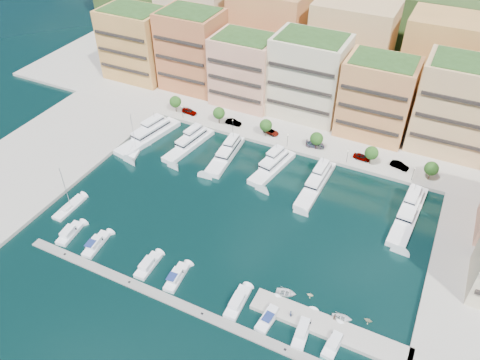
{
  "coord_description": "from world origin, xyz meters",
  "views": [
    {
      "loc": [
        37.49,
        -76.78,
        80.84
      ],
      "look_at": [
        -2.85,
        5.39,
        6.0
      ],
      "focal_mm": 35.0,
      "sensor_mm": 36.0,
      "label": 1
    }
  ],
  "objects_px": {
    "tender_2": "(342,318)",
    "yacht_6": "(409,212)",
    "cruiser_9": "(334,342)",
    "car_3": "(315,145)",
    "car_0": "(189,111)",
    "car_1": "(234,122)",
    "tree_5": "(431,169)",
    "tree_0": "(175,102)",
    "cruiser_1": "(96,244)",
    "tender_0": "(286,293)",
    "yacht_4": "(317,182)",
    "cruiser_0": "(70,233)",
    "lamppost_0": "(182,110)",
    "lamppost_2": "(288,138)",
    "lamppost_4": "(414,172)",
    "sailboat_0": "(69,208)",
    "car_2": "(271,132)",
    "car_4": "(362,157)",
    "tree_1": "(219,113)",
    "yacht_0": "(150,134)",
    "person_1": "(334,317)",
    "yacht_1": "(190,143)",
    "yacht_2": "(226,153)",
    "car_5": "(400,165)",
    "lamppost_1": "(233,124)",
    "tree_2": "(266,125)",
    "tree_3": "(317,139)",
    "tender_1": "(310,295)",
    "lamppost_3": "(348,154)",
    "yacht_3": "(273,165)",
    "cruiser_7": "(270,316)",
    "cruiser_8": "(303,329)",
    "cruiser_4": "(176,277)",
    "sailboat_2": "(135,151)",
    "cruiser_3": "(148,266)",
    "cruiser_6": "(237,302)",
    "tree_4": "(372,153)",
    "person_0": "(291,314)"
  },
  "relations": [
    {
      "from": "cruiser_7",
      "to": "cruiser_6",
      "type": "bearing_deg",
      "value": 179.84
    },
    {
      "from": "tender_0",
      "to": "car_1",
      "type": "relative_size",
      "value": 0.85
    },
    {
      "from": "tender_2",
      "to": "lamppost_0",
      "type": "bearing_deg",
      "value": 43.08
    },
    {
      "from": "yacht_1",
      "to": "lamppost_2",
      "type": "bearing_deg",
      "value": 23.22
    },
    {
      "from": "cruiser_1",
      "to": "tender_1",
      "type": "relative_size",
      "value": 5.72
    },
    {
      "from": "cruiser_3",
      "to": "sailboat_2",
      "type": "distance_m",
      "value": 45.09
    },
    {
      "from": "cruiser_8",
      "to": "person_0",
      "type": "relative_size",
      "value": 5.39
    },
    {
      "from": "yacht_4",
      "to": "car_0",
      "type": "xyz_separation_m",
      "value": [
        -48.93,
        15.41,
        0.76
      ]
    },
    {
      "from": "tree_1",
      "to": "sailboat_0",
      "type": "bearing_deg",
      "value": -107.28
    },
    {
      "from": "lamppost_4",
      "to": "car_4",
      "type": "height_order",
      "value": "lamppost_4"
    },
    {
      "from": "tree_0",
      "to": "lamppost_1",
      "type": "xyz_separation_m",
      "value": [
        22.0,
        -2.3,
        -0.92
      ]
    },
    {
      "from": "lamppost_0",
      "to": "sailboat_0",
      "type": "relative_size",
      "value": 0.32
    },
    {
      "from": "lamppost_0",
      "to": "car_2",
      "type": "bearing_deg",
      "value": 8.11
    },
    {
      "from": "car_4",
      "to": "sailboat_0",
      "type": "bearing_deg",
      "value": 134.22
    },
    {
      "from": "tree_1",
      "to": "lamppost_4",
      "type": "relative_size",
      "value": 1.35
    },
    {
      "from": "lamppost_3",
      "to": "lamppost_1",
      "type": "bearing_deg",
      "value": 180.0
    },
    {
      "from": "yacht_1",
      "to": "car_4",
      "type": "relative_size",
      "value": 4.15
    },
    {
      "from": "car_0",
      "to": "car_1",
      "type": "distance_m",
      "value": 15.99
    },
    {
      "from": "yacht_0",
      "to": "cruiser_0",
      "type": "distance_m",
      "value": 43.36
    },
    {
      "from": "yacht_6",
      "to": "car_3",
      "type": "xyz_separation_m",
      "value": [
        -30.32,
        16.58,
        0.6
      ]
    },
    {
      "from": "tree_4",
      "to": "sailboat_2",
      "type": "distance_m",
      "value": 67.97
    },
    {
      "from": "cruiser_4",
      "to": "sailboat_2",
      "type": "height_order",
      "value": "sailboat_2"
    },
    {
      "from": "car_2",
      "to": "yacht_6",
      "type": "bearing_deg",
      "value": -96.86
    },
    {
      "from": "yacht_0",
      "to": "sailboat_2",
      "type": "xyz_separation_m",
      "value": [
        0.22,
        -8.15,
        -0.89
      ]
    },
    {
      "from": "person_0",
      "to": "car_5",
      "type": "bearing_deg",
      "value": -55.98
    },
    {
      "from": "yacht_2",
      "to": "car_5",
      "type": "xyz_separation_m",
      "value": [
        46.33,
        15.21,
        0.64
      ]
    },
    {
      "from": "person_1",
      "to": "yacht_1",
      "type": "bearing_deg",
      "value": -36.04
    },
    {
      "from": "lamppost_4",
      "to": "sailboat_0",
      "type": "distance_m",
      "value": 90.23
    },
    {
      "from": "yacht_4",
      "to": "cruiser_0",
      "type": "height_order",
      "value": "yacht_4"
    },
    {
      "from": "tree_0",
      "to": "sailboat_0",
      "type": "height_order",
      "value": "sailboat_0"
    },
    {
      "from": "tree_4",
      "to": "cruiser_9",
      "type": "distance_m",
      "value": 58.77
    },
    {
      "from": "tree_2",
      "to": "person_1",
      "type": "xyz_separation_m",
      "value": [
        38.34,
        -53.5,
        -2.96
      ]
    },
    {
      "from": "tree_5",
      "to": "cruiser_8",
      "type": "distance_m",
      "value": 60.01
    },
    {
      "from": "yacht_4",
      "to": "person_1",
      "type": "bearing_deg",
      "value": -66.48
    },
    {
      "from": "lamppost_2",
      "to": "yacht_2",
      "type": "relative_size",
      "value": 0.21
    },
    {
      "from": "tree_2",
      "to": "person_1",
      "type": "height_order",
      "value": "tree_2"
    },
    {
      "from": "tree_3",
      "to": "yacht_4",
      "type": "relative_size",
      "value": 0.26
    },
    {
      "from": "car_3",
      "to": "car_5",
      "type": "xyz_separation_m",
      "value": [
        24.39,
        0.63,
        0.04
      ]
    },
    {
      "from": "tree_5",
      "to": "tree_0",
      "type": "bearing_deg",
      "value": 180.0
    },
    {
      "from": "yacht_6",
      "to": "cruiser_8",
      "type": "distance_m",
      "value": 44.37
    },
    {
      "from": "lamppost_2",
      "to": "car_3",
      "type": "height_order",
      "value": "lamppost_2"
    },
    {
      "from": "tree_0",
      "to": "yacht_0",
      "type": "bearing_deg",
      "value": -89.63
    },
    {
      "from": "lamppost_3",
      "to": "yacht_3",
      "type": "distance_m",
      "value": 21.0
    },
    {
      "from": "tree_1",
      "to": "cruiser_3",
      "type": "xyz_separation_m",
      "value": [
        13.1,
        -58.08,
        -4.2
      ]
    },
    {
      "from": "cruiser_7",
      "to": "cruiser_9",
      "type": "distance_m",
      "value": 13.35
    },
    {
      "from": "car_0",
      "to": "car_1",
      "type": "height_order",
      "value": "car_0"
    },
    {
      "from": "cruiser_1",
      "to": "tender_0",
      "type": "bearing_deg",
      "value": 8.63
    },
    {
      "from": "tree_3",
      "to": "tender_1",
      "type": "xyz_separation_m",
      "value": [
        16.04,
        -49.56,
        -4.35
      ]
    },
    {
      "from": "cruiser_9",
      "to": "car_3",
      "type": "bearing_deg",
      "value": 112.39
    },
    {
      "from": "tender_2",
      "to": "yacht_6",
      "type": "bearing_deg",
      "value": -20.09
    }
  ]
}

